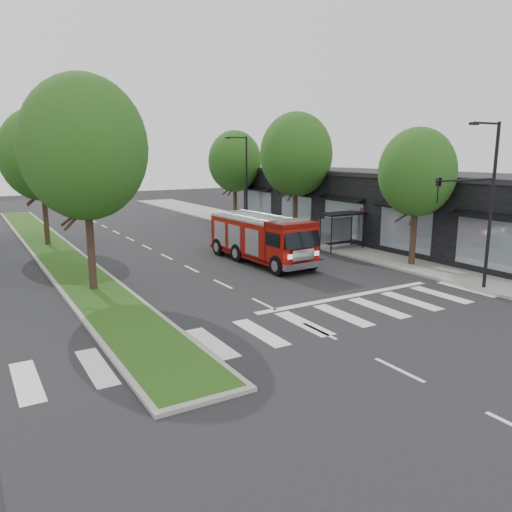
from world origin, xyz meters
The scene contains 13 objects.
ground centered at (0.00, 0.00, 0.00)m, with size 140.00×140.00×0.00m, color black.
sidewalk_right centered at (12.50, 10.00, 0.07)m, with size 5.00×80.00×0.15m, color gray.
median centered at (-6.00, 18.00, 0.08)m, with size 3.00×50.00×0.15m.
storefront_row centered at (17.00, 10.00, 2.50)m, with size 8.00×30.00×5.00m, color black.
bus_shelter centered at (11.20, 8.15, 2.04)m, with size 3.20×1.60×2.61m.
tree_right_near centered at (11.50, 2.00, 5.51)m, with size 4.40×4.40×8.05m.
tree_right_mid centered at (11.50, 14.00, 6.49)m, with size 5.60×5.60×9.72m.
tree_right_far centered at (11.50, 24.00, 5.84)m, with size 5.00×5.00×8.73m.
tree_median_near centered at (-6.00, 6.00, 6.81)m, with size 5.80×5.80×10.16m.
tree_median_far centered at (-6.00, 20.00, 6.49)m, with size 5.60×5.60×9.72m.
streetlight_right_near centered at (9.61, -3.50, 4.67)m, with size 4.08×0.22×8.00m.
streetlight_right_far centered at (10.35, 20.00, 4.48)m, with size 2.11×0.20×8.00m.
fire_engine centered at (4.44, 7.54, 1.45)m, with size 2.98×8.80×3.02m.
Camera 1 is at (-11.13, -18.10, 6.56)m, focal length 35.00 mm.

